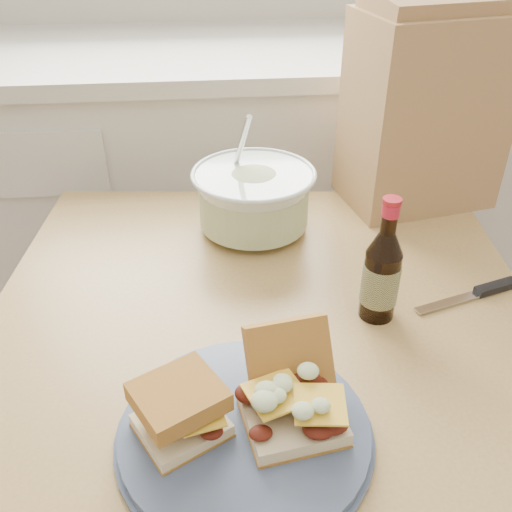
{
  "coord_description": "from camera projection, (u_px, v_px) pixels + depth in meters",
  "views": [
    {
      "loc": [
        0.0,
        0.13,
        1.31
      ],
      "look_at": [
        0.08,
        0.87,
        0.81
      ],
      "focal_mm": 40.0,
      "sensor_mm": 36.0,
      "label": 1
    }
  ],
  "objects": [
    {
      "name": "cabinet_run",
      "position": [
        205.0,
        201.0,
        1.77
      ],
      "size": [
        2.5,
        0.64,
        0.94
      ],
      "color": "silver",
      "rests_on": "ground"
    },
    {
      "name": "dining_table",
      "position": [
        263.0,
        369.0,
        0.95
      ],
      "size": [
        0.96,
        0.96,
        0.73
      ],
      "rotation": [
        0.0,
        0.0,
        -0.1
      ],
      "color": "tan",
      "rests_on": "ground"
    },
    {
      "name": "plate",
      "position": [
        245.0,
        432.0,
        0.7
      ],
      "size": [
        0.31,
        0.31,
        0.02
      ],
      "primitive_type": "cylinder",
      "color": "#455370",
      "rests_on": "dining_table"
    },
    {
      "name": "sandwich_left",
      "position": [
        180.0,
        410.0,
        0.67
      ],
      "size": [
        0.13,
        0.12,
        0.07
      ],
      "rotation": [
        0.0,
        0.0,
        0.51
      ],
      "color": "beige",
      "rests_on": "plate"
    },
    {
      "name": "sandwich_right",
      "position": [
        292.0,
        391.0,
        0.7
      ],
      "size": [
        0.13,
        0.17,
        0.1
      ],
      "rotation": [
        0.0,
        0.0,
        0.16
      ],
      "color": "beige",
      "rests_on": "plate"
    },
    {
      "name": "coleslaw_bowl",
      "position": [
        254.0,
        201.0,
        1.09
      ],
      "size": [
        0.24,
        0.24,
        0.23
      ],
      "color": "silver",
      "rests_on": "dining_table"
    },
    {
      "name": "beer_bottle",
      "position": [
        381.0,
        274.0,
        0.86
      ],
      "size": [
        0.06,
        0.06,
        0.21
      ],
      "rotation": [
        0.0,
        0.0,
        -0.3
      ],
      "color": "black",
      "rests_on": "dining_table"
    },
    {
      "name": "knife",
      "position": [
        484.0,
        291.0,
        0.95
      ],
      "size": [
        0.19,
        0.07,
        0.01
      ],
      "rotation": [
        0.0,
        0.0,
        0.29
      ],
      "color": "silver",
      "rests_on": "dining_table"
    },
    {
      "name": "paper_bag",
      "position": [
        425.0,
        112.0,
        1.13
      ],
      "size": [
        0.32,
        0.24,
        0.38
      ],
      "primitive_type": "cube",
      "rotation": [
        0.0,
        0.0,
        0.2
      ],
      "color": "#A97F52",
      "rests_on": "dining_table"
    }
  ]
}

